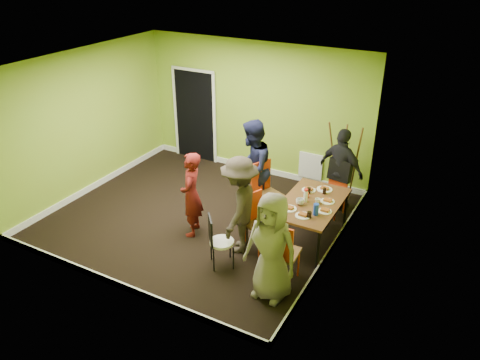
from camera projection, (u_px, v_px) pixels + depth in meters
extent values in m
plane|color=black|center=(199.00, 216.00, 8.58)|extent=(5.00, 5.00, 0.00)
cube|color=#8EAB2C|center=(256.00, 109.00, 9.71)|extent=(5.00, 0.04, 2.80)
cube|color=#8EAB2C|center=(102.00, 203.00, 6.19)|extent=(5.00, 0.04, 2.80)
cube|color=#8EAB2C|center=(87.00, 122.00, 9.02)|extent=(0.04, 4.50, 2.80)
cube|color=#8EAB2C|center=(338.00, 177.00, 6.88)|extent=(0.04, 4.50, 2.80)
cube|color=white|center=(192.00, 63.00, 7.32)|extent=(5.00, 4.50, 0.04)
cube|color=black|center=(195.00, 116.00, 10.50)|extent=(1.00, 0.05, 2.04)
cube|color=white|center=(311.00, 166.00, 9.59)|extent=(0.50, 0.04, 0.55)
cylinder|color=black|center=(271.00, 237.00, 7.35)|extent=(0.04, 0.04, 0.71)
cylinder|color=black|center=(318.00, 251.00, 7.02)|extent=(0.04, 0.04, 0.71)
cylinder|color=black|center=(303.00, 199.00, 8.43)|extent=(0.04, 0.04, 0.71)
cylinder|color=black|center=(345.00, 210.00, 8.10)|extent=(0.04, 0.04, 0.71)
cube|color=brown|center=(311.00, 203.00, 7.55)|extent=(0.90, 1.50, 0.04)
cylinder|color=#E54215|center=(269.00, 201.00, 8.58)|extent=(0.03, 0.03, 0.51)
cylinder|color=#E54215|center=(253.00, 207.00, 8.38)|extent=(0.03, 0.03, 0.51)
cylinder|color=#E54215|center=(283.00, 209.00, 8.31)|extent=(0.03, 0.03, 0.51)
cylinder|color=#E54215|center=(266.00, 216.00, 8.10)|extent=(0.03, 0.03, 0.51)
cube|color=brown|center=(268.00, 196.00, 8.23)|extent=(0.59, 0.59, 0.05)
cube|color=#E54215|center=(261.00, 176.00, 8.24)|extent=(0.21, 0.40, 0.56)
cylinder|color=#E54215|center=(260.00, 229.00, 7.80)|extent=(0.03, 0.03, 0.45)
cylinder|color=#E54215|center=(245.00, 236.00, 7.60)|extent=(0.03, 0.03, 0.45)
cylinder|color=#E54215|center=(274.00, 237.00, 7.57)|extent=(0.03, 0.03, 0.45)
cylinder|color=#E54215|center=(259.00, 245.00, 7.37)|extent=(0.03, 0.03, 0.45)
cube|color=brown|center=(260.00, 225.00, 7.48)|extent=(0.51, 0.51, 0.04)
cube|color=#E54215|center=(252.00, 206.00, 7.49)|extent=(0.16, 0.36, 0.49)
cylinder|color=#E54215|center=(344.00, 202.00, 8.59)|extent=(0.03, 0.03, 0.45)
cylinder|color=#E54215|center=(328.00, 197.00, 8.78)|extent=(0.03, 0.03, 0.45)
cylinder|color=#E54215|center=(335.00, 210.00, 8.35)|extent=(0.03, 0.03, 0.45)
cylinder|color=#E54215|center=(319.00, 204.00, 8.54)|extent=(0.03, 0.03, 0.45)
cube|color=brown|center=(332.00, 192.00, 8.47)|extent=(0.46, 0.46, 0.04)
cube|color=#E54215|center=(339.00, 175.00, 8.48)|extent=(0.38, 0.10, 0.50)
cylinder|color=#E54215|center=(266.00, 270.00, 6.78)|extent=(0.03, 0.03, 0.49)
cylinder|color=#E54215|center=(290.00, 277.00, 6.64)|extent=(0.03, 0.03, 0.49)
cylinder|color=#E54215|center=(276.00, 256.00, 7.08)|extent=(0.03, 0.03, 0.49)
cylinder|color=#E54215|center=(299.00, 263.00, 6.94)|extent=(0.03, 0.03, 0.49)
cube|color=brown|center=(283.00, 253.00, 6.75)|extent=(0.45, 0.45, 0.04)
cube|color=#E54215|center=(279.00, 243.00, 6.45)|extent=(0.41, 0.05, 0.54)
cylinder|color=black|center=(211.00, 249.00, 7.32)|extent=(0.02, 0.02, 0.40)
cylinder|color=black|center=(214.00, 260.00, 7.06)|extent=(0.02, 0.02, 0.40)
cylinder|color=black|center=(230.00, 247.00, 7.37)|extent=(0.02, 0.02, 0.40)
cylinder|color=black|center=(233.00, 258.00, 7.11)|extent=(0.02, 0.02, 0.40)
cylinder|color=white|center=(222.00, 242.00, 7.12)|extent=(0.37, 0.37, 0.04)
cube|color=black|center=(210.00, 230.00, 6.99)|extent=(0.23, 0.28, 0.44)
cylinder|color=brown|center=(334.00, 161.00, 8.85)|extent=(0.23, 0.38, 1.62)
cylinder|color=brown|center=(355.00, 165.00, 8.67)|extent=(0.23, 0.38, 1.62)
cylinder|color=brown|center=(340.00, 167.00, 8.57)|extent=(0.03, 0.37, 1.58)
cube|color=brown|center=(343.00, 166.00, 8.74)|extent=(0.44, 0.04, 0.04)
cylinder|color=white|center=(309.00, 190.00, 7.89)|extent=(0.23, 0.23, 0.01)
cylinder|color=white|center=(289.00, 209.00, 7.34)|extent=(0.24, 0.24, 0.01)
cylinder|color=white|center=(325.00, 189.00, 7.91)|extent=(0.26, 0.26, 0.01)
cylinder|color=white|center=(303.00, 216.00, 7.15)|extent=(0.24, 0.24, 0.01)
cylinder|color=white|center=(328.00, 201.00, 7.54)|extent=(0.23, 0.23, 0.01)
cylinder|color=white|center=(325.00, 211.00, 7.26)|extent=(0.22, 0.22, 0.01)
cylinder|color=white|center=(306.00, 196.00, 7.51)|extent=(0.07, 0.07, 0.20)
cylinder|color=#183AB8|center=(316.00, 209.00, 7.14)|extent=(0.09, 0.09, 0.19)
cylinder|color=#E54215|center=(308.00, 195.00, 7.65)|extent=(0.04, 0.04, 0.09)
cylinder|color=black|center=(309.00, 190.00, 7.78)|extent=(0.06, 0.06, 0.10)
cylinder|color=black|center=(324.00, 191.00, 7.77)|extent=(0.06, 0.06, 0.10)
cylinder|color=black|center=(309.00, 215.00, 7.09)|extent=(0.07, 0.07, 0.10)
imported|color=white|center=(300.00, 202.00, 7.45)|extent=(0.13, 0.13, 0.10)
imported|color=white|center=(318.00, 201.00, 7.49)|extent=(0.09, 0.09, 0.08)
imported|color=#5F1210|center=(191.00, 195.00, 7.77)|extent=(0.52, 0.63, 1.49)
imported|color=#151836|center=(252.00, 168.00, 8.34)|extent=(0.82, 0.97, 1.78)
imported|color=#312920|center=(240.00, 205.00, 7.32)|extent=(0.82, 1.15, 1.62)
imported|color=black|center=(341.00, 170.00, 8.53)|extent=(0.99, 0.67, 1.57)
imported|color=gray|center=(271.00, 247.00, 6.32)|extent=(0.83, 0.58, 1.61)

